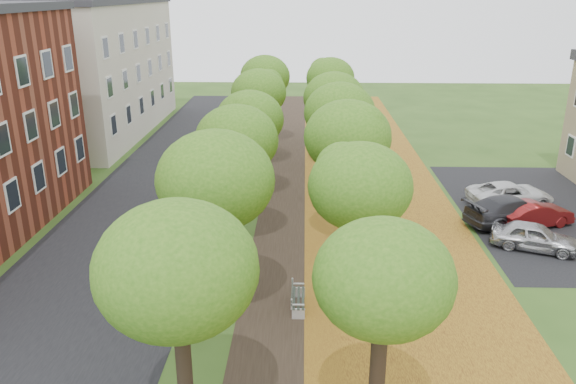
# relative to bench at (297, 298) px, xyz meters

# --- Properties ---
(street_asphalt) EXTENTS (8.00, 70.00, 0.01)m
(street_asphalt) POSITION_rel_bench_xyz_m (-8.03, 8.74, -0.40)
(street_asphalt) COLOR black
(street_asphalt) RESTS_ON ground
(footpath) EXTENTS (3.20, 70.00, 0.01)m
(footpath) POSITION_rel_bench_xyz_m (-0.53, 8.74, -0.40)
(footpath) COLOR black
(footpath) RESTS_ON ground
(leaf_verge) EXTENTS (7.50, 70.00, 0.01)m
(leaf_verge) POSITION_rel_bench_xyz_m (4.47, 8.74, -0.40)
(leaf_verge) COLOR #AA7C1F
(leaf_verge) RESTS_ON ground
(parking_lot) EXTENTS (9.00, 16.00, 0.01)m
(parking_lot) POSITION_rel_bench_xyz_m (12.97, 9.74, -0.40)
(parking_lot) COLOR black
(parking_lot) RESTS_ON ground
(tree_row_west) EXTENTS (3.59, 33.59, 6.13)m
(tree_row_west) POSITION_rel_bench_xyz_m (-2.73, 8.74, 4.16)
(tree_row_west) COLOR black
(tree_row_west) RESTS_ON ground
(tree_row_east) EXTENTS (3.59, 33.59, 6.13)m
(tree_row_east) POSITION_rel_bench_xyz_m (2.07, 8.74, 4.16)
(tree_row_east) COLOR black
(tree_row_east) RESTS_ON ground
(building_cream) EXTENTS (10.30, 20.30, 10.40)m
(building_cream) POSITION_rel_bench_xyz_m (-17.53, 26.74, 4.80)
(building_cream) COLOR beige
(building_cream) RESTS_ON ground
(bench) EXTENTS (0.49, 1.65, 0.78)m
(bench) POSITION_rel_bench_xyz_m (0.00, 0.00, 0.00)
(bench) COLOR #252F27
(bench) RESTS_ON ground
(car_silver) EXTENTS (3.94, 2.70, 1.25)m
(car_silver) POSITION_rel_bench_xyz_m (10.47, 5.26, 0.22)
(car_silver) COLOR #ABABB0
(car_silver) RESTS_ON ground
(car_red) EXTENTS (4.06, 2.59, 1.26)m
(car_red) POSITION_rel_bench_xyz_m (11.48, 7.89, 0.23)
(car_red) COLOR maroon
(car_red) RESTS_ON ground
(car_grey) EXTENTS (5.29, 3.60, 1.42)m
(car_grey) POSITION_rel_bench_xyz_m (10.47, 8.17, 0.31)
(car_grey) COLOR #2C2C31
(car_grey) RESTS_ON ground
(car_white) EXTENTS (4.76, 2.71, 1.25)m
(car_white) POSITION_rel_bench_xyz_m (11.28, 10.77, 0.22)
(car_white) COLOR silver
(car_white) RESTS_ON ground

